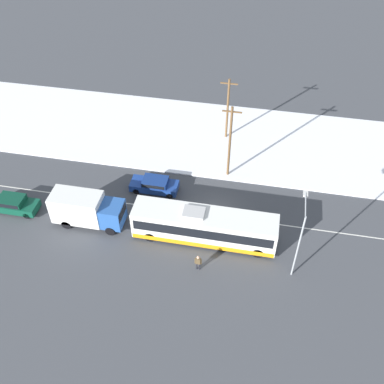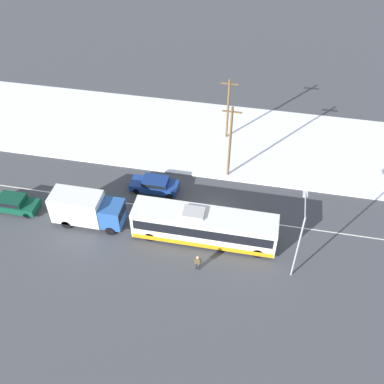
% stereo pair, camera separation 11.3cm
% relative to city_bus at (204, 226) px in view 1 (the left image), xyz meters
% --- Properties ---
extents(ground_plane, '(120.00, 120.00, 0.00)m').
position_rel_city_bus_xyz_m(ground_plane, '(0.41, 2.88, -1.56)').
color(ground_plane, '#424449').
extents(snow_lot, '(80.00, 13.41, 0.12)m').
position_rel_city_bus_xyz_m(snow_lot, '(0.41, 14.60, -1.50)').
color(snow_lot, white).
rests_on(snow_lot, ground_plane).
extents(lane_marking_center, '(60.00, 0.12, 0.00)m').
position_rel_city_bus_xyz_m(lane_marking_center, '(0.41, 2.88, -1.56)').
color(lane_marking_center, silver).
rests_on(lane_marking_center, ground_plane).
extents(city_bus, '(12.30, 2.57, 3.20)m').
position_rel_city_bus_xyz_m(city_bus, '(0.00, 0.00, 0.00)').
color(city_bus, white).
rests_on(city_bus, ground_plane).
extents(box_truck, '(6.37, 2.30, 3.17)m').
position_rel_city_bus_xyz_m(box_truck, '(-10.55, -0.09, 0.17)').
color(box_truck, silver).
rests_on(box_truck, ground_plane).
extents(sedan_car, '(4.60, 1.80, 1.41)m').
position_rel_city_bus_xyz_m(sedan_car, '(-5.73, 5.14, -0.79)').
color(sedan_car, navy).
rests_on(sedan_car, ground_plane).
extents(parked_car_near_truck, '(4.49, 1.80, 1.51)m').
position_rel_city_bus_xyz_m(parked_car_near_truck, '(-17.87, 0.12, -0.74)').
color(parked_car_near_truck, '#0F4733').
rests_on(parked_car_near_truck, ground_plane).
extents(pedestrian_at_stop, '(0.59, 0.26, 1.65)m').
position_rel_city_bus_xyz_m(pedestrian_at_stop, '(0.08, -3.37, -0.55)').
color(pedestrian_at_stop, '#23232D').
rests_on(pedestrian_at_stop, ground_plane).
extents(streetlamp, '(0.36, 3.03, 6.79)m').
position_rel_city_bus_xyz_m(streetlamp, '(7.63, -1.79, 2.83)').
color(streetlamp, '#9EA3A8').
rests_on(streetlamp, ground_plane).
extents(utility_pole_roadside, '(1.80, 0.24, 8.04)m').
position_rel_city_bus_xyz_m(utility_pole_roadside, '(0.90, 8.74, 2.64)').
color(utility_pole_roadside, brown).
rests_on(utility_pole_roadside, ground_plane).
extents(utility_pole_snowlot, '(1.80, 0.24, 7.22)m').
position_rel_city_bus_xyz_m(utility_pole_snowlot, '(-0.13, 15.01, 2.23)').
color(utility_pole_snowlot, brown).
rests_on(utility_pole_snowlot, ground_plane).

